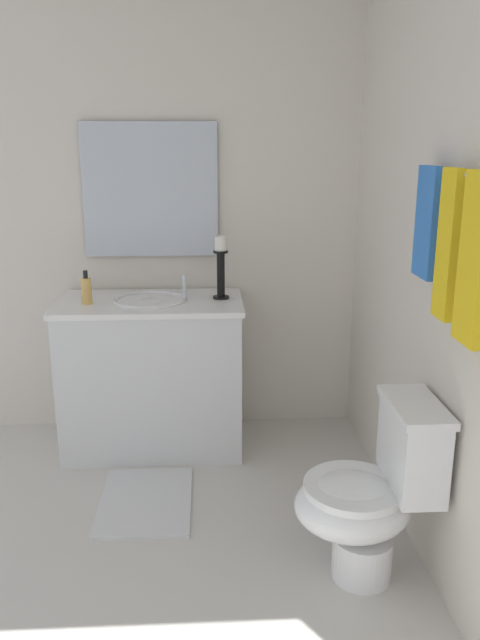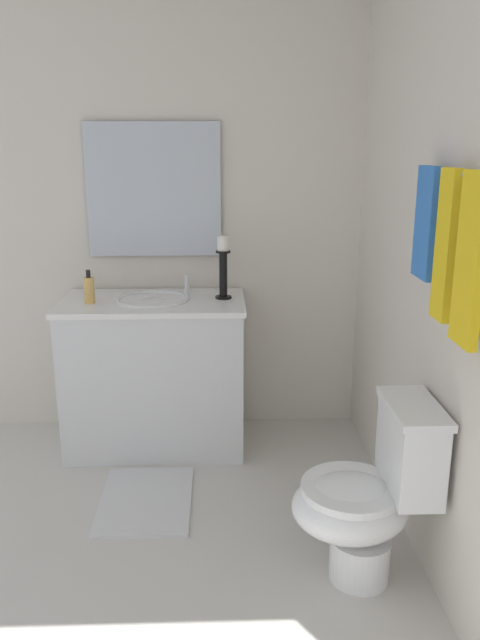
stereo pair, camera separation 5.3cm
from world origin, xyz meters
The scene contains 14 objects.
floor centered at (0.00, 0.00, -0.01)m, with size 2.61×2.72×0.02m, color beige.
wall_back centered at (0.00, 1.36, 1.23)m, with size 2.61×0.04×2.45m, color silver.
wall_left centered at (-1.31, 0.00, 1.23)m, with size 0.04×2.72×2.45m, color silver.
vanity_cabinet centered at (-0.98, 0.14, 0.43)m, with size 0.58×1.02×0.86m.
sink_basin centered at (-0.98, 0.14, 0.82)m, with size 0.40×0.40×0.24m.
mirror centered at (-1.26, 0.14, 1.43)m, with size 0.02×0.76×0.75m, color silver.
candle_holder_tall centered at (-1.01, 0.53, 1.05)m, with size 0.09×0.09×0.35m.
soap_bottle centered at (-0.93, -0.19, 0.94)m, with size 0.06×0.06×0.18m.
toilet centered at (0.23, 1.08, 0.37)m, with size 0.39×0.54×0.75m.
towel_bar centered at (0.26, 1.30, 1.59)m, with size 0.02×0.02×0.66m, color silver.
towel_near_vanity centered at (0.04, 1.28, 1.40)m, with size 0.18×0.03×0.42m, color blue.
towel_center centered at (0.26, 1.28, 1.35)m, with size 0.13×0.03×0.52m, color yellow.
towel_near_corner centered at (0.48, 1.28, 1.33)m, with size 0.17×0.03×0.54m, color yellow.
bath_mat centered at (-0.36, 0.14, 0.01)m, with size 0.60×0.44×0.02m, color silver.
Camera 2 is at (2.34, 0.51, 1.67)m, focal length 34.83 mm.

